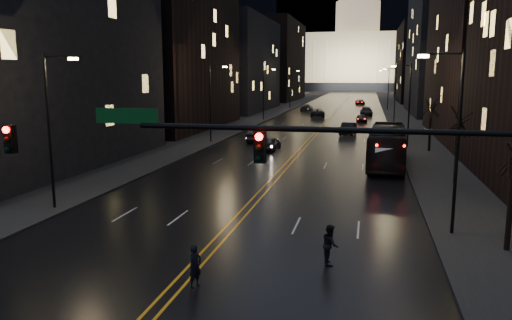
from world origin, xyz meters
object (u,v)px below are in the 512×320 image
Objects in this scene: oncoming_car_a at (270,143)px; oncoming_car_b at (256,135)px; bus at (387,146)px; receding_car_a at (348,129)px; traffic_signal at (337,166)px; pedestrian_a at (195,266)px; pedestrian_b at (330,244)px.

oncoming_car_a is 0.87× the size of oncoming_car_b.
bus is 2.45× the size of oncoming_car_b.
receding_car_a is at bearing -145.79° from oncoming_car_b.
bus is at bearing 131.08° from oncoming_car_b.
traffic_signal reaches higher than pedestrian_a.
oncoming_car_a is at bearing 30.94° from pedestrian_a.
oncoming_car_b is (-11.97, 42.04, -4.26)m from traffic_signal.
traffic_signal reaches higher than oncoming_car_a.
pedestrian_b is at bearing 95.53° from traffic_signal.
receding_car_a is (-1.61, 51.23, -4.29)m from traffic_signal.
oncoming_car_b reaches higher than oncoming_car_a.
receding_car_a is 49.80m from pedestrian_a.
bus is 7.68× the size of pedestrian_a.
oncoming_car_a is at bearing 107.17° from oncoming_car_b.
pedestrian_a is at bearing 163.34° from traffic_signal.
oncoming_car_b is at bearing -132.67° from receding_car_a.
bus reaches higher than receding_car_a.
pedestrian_b is (4.72, 3.45, 0.04)m from pedestrian_a.
pedestrian_a reaches higher than oncoming_car_a.
pedestrian_b is at bearing 108.44° from oncoming_car_a.
traffic_signal is at bearing 107.07° from oncoming_car_a.
pedestrian_a is at bearing 114.66° from pedestrian_b.
pedestrian_b is (-0.48, 5.00, -4.25)m from traffic_signal.
pedestrian_a is (6.76, -40.48, -0.03)m from oncoming_car_b.
traffic_signal is 6.92m from pedestrian_a.
bus is at bearing -73.49° from receding_car_a.
bus is at bearing 153.36° from oncoming_car_a.
receding_car_a is (-4.20, 22.10, -0.93)m from bus.
traffic_signal is 3.38× the size of oncoming_car_b.
bus is at bearing 84.91° from traffic_signal.
traffic_signal is at bearing -82.45° from receding_car_a.
traffic_signal is 29.44m from bus.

